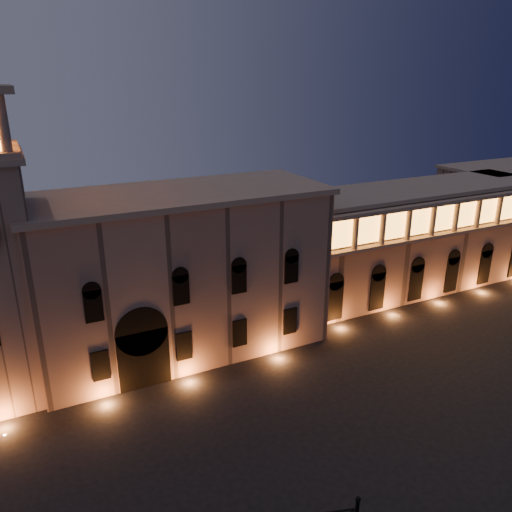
{
  "coord_description": "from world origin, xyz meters",
  "views": [
    {
      "loc": [
        -16.78,
        -25.83,
        28.36
      ],
      "look_at": [
        3.92,
        16.0,
        11.62
      ],
      "focal_mm": 35.0,
      "sensor_mm": 36.0,
      "label": 1
    }
  ],
  "objects": [
    {
      "name": "government_building",
      "position": [
        -2.08,
        21.93,
        8.77
      ],
      "size": [
        30.8,
        12.8,
        17.6
      ],
      "color": "#8A6B5A",
      "rests_on": "ground"
    },
    {
      "name": "ground",
      "position": [
        0.0,
        0.0,
        0.0
      ],
      "size": [
        160.0,
        160.0,
        0.0
      ],
      "primitive_type": "plane",
      "color": "black",
      "rests_on": "ground"
    },
    {
      "name": "secondary_building",
      "position": [
        58.0,
        30.0,
        7.0
      ],
      "size": [
        20.0,
        12.0,
        14.0
      ],
      "primitive_type": "cube",
      "color": "#856555",
      "rests_on": "ground"
    },
    {
      "name": "colonnade_wing",
      "position": [
        32.0,
        23.92,
        7.33
      ],
      "size": [
        40.6,
        11.5,
        14.5
      ],
      "color": "#856555",
      "rests_on": "ground"
    }
  ]
}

